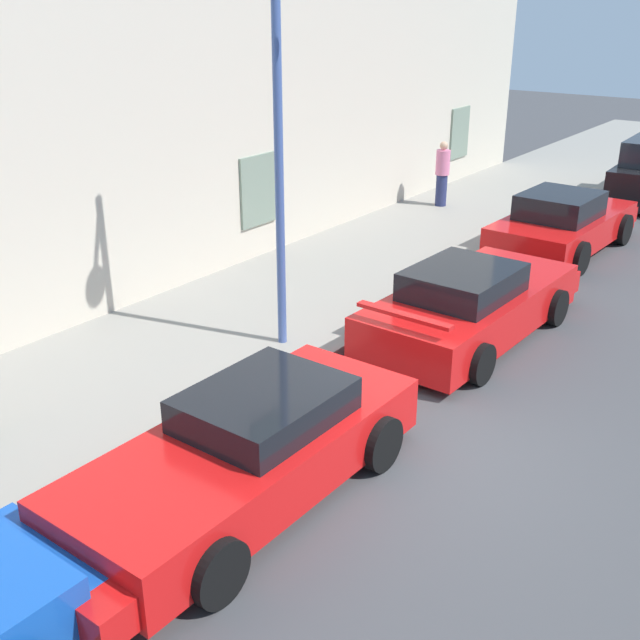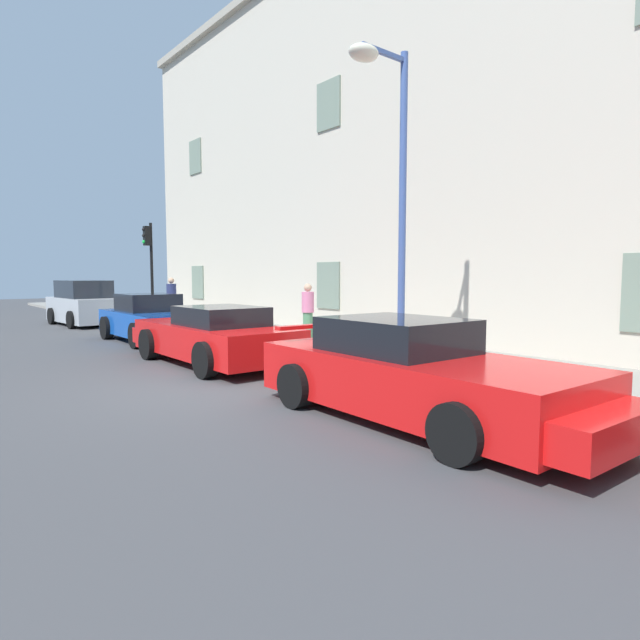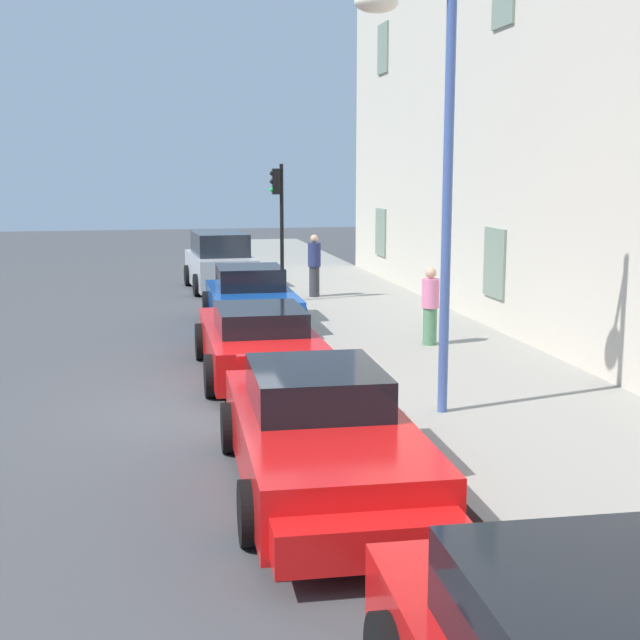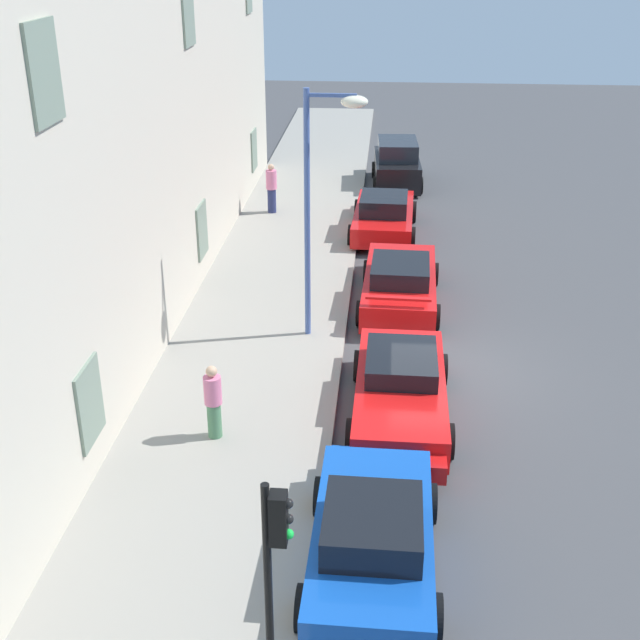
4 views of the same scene
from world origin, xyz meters
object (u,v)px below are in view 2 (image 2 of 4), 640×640
sportscar_red_lead (154,321)px  sportscar_yellow_flank (210,336)px  pedestrian_admiring (308,311)px  traffic_light (149,256)px  sportscar_white_middle (424,377)px  hatchback_parked (84,304)px  street_lamp (388,151)px  pedestrian_strolling (172,300)px

sportscar_red_lead → sportscar_yellow_flank: sportscar_red_lead is taller
sportscar_yellow_flank → pedestrian_admiring: bearing=107.3°
sportscar_red_lead → traffic_light: traffic_light is taller
sportscar_red_lead → traffic_light: bearing=160.3°
sportscar_white_middle → hatchback_parked: bearing=178.9°
sportscar_white_middle → traffic_light: (-13.46, 1.57, 2.00)m
street_lamp → traffic_light: bearing=-178.6°
pedestrian_strolling → sportscar_red_lead: bearing=-29.9°
pedestrian_admiring → pedestrian_strolling: (-6.99, -0.99, 0.08)m
sportscar_yellow_flank → pedestrian_admiring: 3.81m
sportscar_yellow_flank → street_lamp: 5.42m
pedestrian_admiring → sportscar_red_lead: bearing=-135.3°
sportscar_red_lead → pedestrian_admiring: pedestrian_admiring is taller
traffic_light → pedestrian_admiring: 6.82m
traffic_light → pedestrian_admiring: (6.29, 2.07, -1.66)m
sportscar_white_middle → traffic_light: 13.70m
sportscar_white_middle → pedestrian_strolling: pedestrian_strolling is taller
sportscar_red_lead → sportscar_yellow_flank: bearing=-5.9°
pedestrian_admiring → pedestrian_strolling: bearing=-171.9°
sportscar_yellow_flank → traffic_light: 7.84m
sportscar_white_middle → sportscar_red_lead: bearing=177.4°
sportscar_yellow_flank → pedestrian_admiring: pedestrian_admiring is taller
sportscar_red_lead → pedestrian_strolling: pedestrian_strolling is taller
sportscar_red_lead → sportscar_white_middle: 10.39m
pedestrian_strolling → pedestrian_admiring: bearing=8.1°
sportscar_red_lead → hatchback_parked: size_ratio=1.14×
sportscar_white_middle → pedestrian_admiring: 8.05m
street_lamp → pedestrian_strolling: street_lamp is taller
sportscar_white_middle → pedestrian_strolling: (-14.16, 2.65, 0.42)m
sportscar_yellow_flank → hatchback_parked: 10.99m
street_lamp → sportscar_white_middle: bearing=-37.1°
sportscar_red_lead → street_lamp: bearing=9.9°
street_lamp → sportscar_yellow_flank: bearing=-153.0°
sportscar_red_lead → hatchback_parked: hatchback_parked is taller
street_lamp → pedestrian_strolling: 12.17m
sportscar_white_middle → pedestrian_admiring: pedestrian_admiring is taller
pedestrian_strolling → sportscar_yellow_flank: bearing=-17.9°
sportscar_yellow_flank → sportscar_white_middle: 6.04m
pedestrian_admiring → traffic_light: bearing=-161.8°
sportscar_white_middle → traffic_light: size_ratio=1.43×
sportscar_yellow_flank → traffic_light: size_ratio=1.41×
hatchback_parked → street_lamp: size_ratio=0.68×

